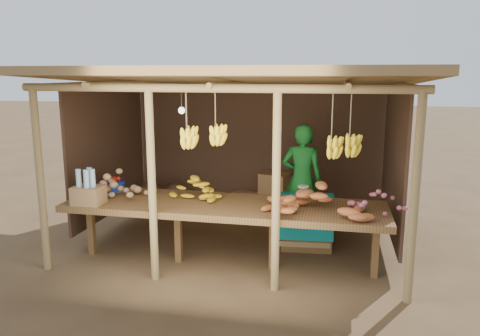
# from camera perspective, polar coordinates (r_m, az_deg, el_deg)

# --- Properties ---
(ground) EXTENTS (60.00, 60.00, 0.00)m
(ground) POSITION_cam_1_polar(r_m,az_deg,el_deg) (6.84, 0.00, -8.65)
(ground) COLOR brown
(ground) RESTS_ON ground
(stall_structure) EXTENTS (4.70, 3.50, 2.43)m
(stall_structure) POSITION_cam_1_polar(r_m,az_deg,el_deg) (6.44, 0.58, 7.63)
(stall_structure) COLOR #9B7F50
(stall_structure) RESTS_ON ground
(counter) EXTENTS (3.90, 1.05, 0.80)m
(counter) POSITION_cam_1_polar(r_m,az_deg,el_deg) (5.73, -1.92, -4.91)
(counter) COLOR brown
(counter) RESTS_ON ground
(potato_heap) EXTENTS (1.02, 0.84, 0.36)m
(potato_heap) POSITION_cam_1_polar(r_m,az_deg,el_deg) (6.17, -15.04, -1.79)
(potato_heap) COLOR #9A754F
(potato_heap) RESTS_ON counter
(sweet_potato_heap) EXTENTS (1.19, 0.84, 0.36)m
(sweet_potato_heap) POSITION_cam_1_polar(r_m,az_deg,el_deg) (5.30, 9.04, -3.67)
(sweet_potato_heap) COLOR #A9572B
(sweet_potato_heap) RESTS_ON counter
(onion_heap) EXTENTS (0.75, 0.54, 0.35)m
(onion_heap) POSITION_cam_1_polar(r_m,az_deg,el_deg) (5.46, 16.55, -3.64)
(onion_heap) COLOR #B5586E
(onion_heap) RESTS_ON counter
(banana_pile) EXTENTS (0.57, 0.35, 0.35)m
(banana_pile) POSITION_cam_1_polar(r_m,az_deg,el_deg) (5.95, -5.59, -2.00)
(banana_pile) COLOR gold
(banana_pile) RESTS_ON counter
(tomato_basin) EXTENTS (0.34, 0.34, 0.18)m
(tomato_basin) POSITION_cam_1_polar(r_m,az_deg,el_deg) (6.55, -15.34, -1.99)
(tomato_basin) COLOR navy
(tomato_basin) RESTS_ON counter
(bottle_box) EXTENTS (0.35, 0.28, 0.44)m
(bottle_box) POSITION_cam_1_polar(r_m,az_deg,el_deg) (5.92, -18.01, -2.62)
(bottle_box) COLOR olive
(bottle_box) RESTS_ON counter
(vendor) EXTENTS (0.61, 0.40, 1.64)m
(vendor) POSITION_cam_1_polar(r_m,az_deg,el_deg) (6.93, 7.55, -1.39)
(vendor) COLOR #186C25
(vendor) RESTS_ON ground
(tarp_crate) EXTENTS (0.79, 0.70, 0.89)m
(tarp_crate) POSITION_cam_1_polar(r_m,az_deg,el_deg) (6.53, 8.10, -6.36)
(tarp_crate) COLOR brown
(tarp_crate) RESTS_ON ground
(carton_stack) EXTENTS (1.04, 0.49, 0.72)m
(carton_stack) POSITION_cam_1_polar(r_m,az_deg,el_deg) (7.84, 3.03, -3.59)
(carton_stack) COLOR olive
(carton_stack) RESTS_ON ground
(burlap_sacks) EXTENTS (0.95, 0.50, 0.67)m
(burlap_sacks) POSITION_cam_1_polar(r_m,az_deg,el_deg) (7.99, -9.38, -3.64)
(burlap_sacks) COLOR #462F20
(burlap_sacks) RESTS_ON ground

